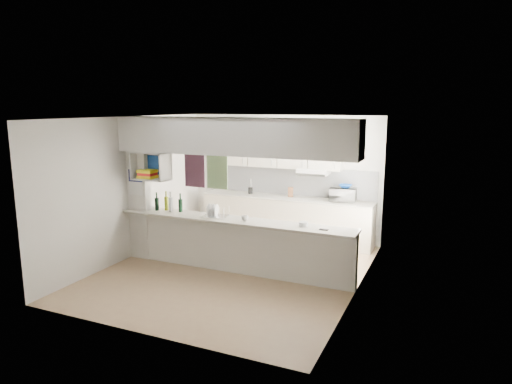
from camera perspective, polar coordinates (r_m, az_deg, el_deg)
The scene contains 16 objects.
floor at distance 7.93m, azimuth -2.87°, elevation -9.85°, with size 4.80×4.80×0.00m, color tan.
ceiling at distance 7.43m, azimuth -3.06°, elevation 9.27°, with size 4.80×4.80×0.00m, color white.
wall_back at distance 9.75m, azimuth 3.37°, elevation 1.95°, with size 4.20×4.20×0.00m, color silver.
wall_left at distance 8.71m, azimuth -15.42°, elevation 0.51°, with size 4.80×4.80×0.00m, color silver.
wall_right at distance 6.91m, azimuth 12.81°, elevation -1.97°, with size 4.80×4.80×0.00m, color silver.
servery_partition at distance 7.59m, azimuth -4.16°, elevation 2.16°, with size 4.20×0.50×2.60m.
cubby_shelf at distance 8.27m, azimuth -12.95°, elevation 2.98°, with size 0.65×0.35×0.50m.
kitchen_run at distance 9.53m, azimuth 3.69°, elevation -1.15°, with size 3.60×0.63×2.24m.
microwave at distance 9.16m, azimuth 10.82°, elevation -0.33°, with size 0.50×0.34×0.28m, color white.
bowl at distance 9.14m, azimuth 11.14°, elevation 0.72°, with size 0.26×0.26×0.06m, color navy.
dish_rack at distance 7.82m, azimuth -5.13°, elevation -2.44°, with size 0.47×0.38×0.23m.
cup at distance 7.47m, azimuth -1.41°, elevation -3.27°, with size 0.11×0.11×0.09m, color white.
wine_bottles at distance 8.34m, azimuth -10.87°, elevation -1.47°, with size 0.52×0.15×0.37m.
plastic_tubs at distance 7.21m, azimuth 6.10°, elevation -4.06°, with size 0.49×0.18×0.07m.
utensil_jar at distance 9.81m, azimuth -0.71°, elevation 0.19°, with size 0.10×0.10×0.14m, color black.
knife_block at distance 9.50m, azimuth 4.34°, elevation -0.00°, with size 0.10×0.08×0.20m, color brown.
Camera 1 is at (3.34, -6.63, 2.80)m, focal length 32.00 mm.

